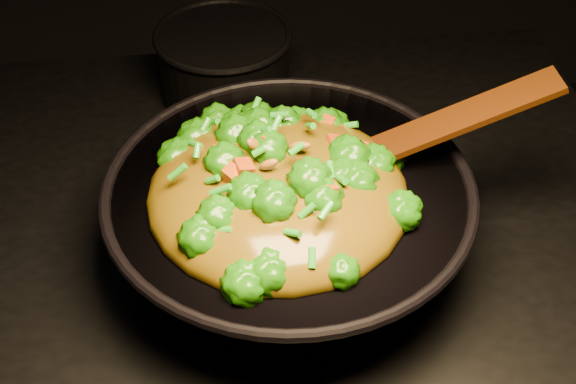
{
  "coord_description": "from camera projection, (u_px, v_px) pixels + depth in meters",
  "views": [
    {
      "loc": [
        0.03,
        -0.71,
        1.64
      ],
      "look_at": [
        0.11,
        -0.03,
        1.0
      ],
      "focal_mm": 50.0,
      "sensor_mm": 36.0,
      "label": 1
    }
  ],
  "objects": [
    {
      "name": "wok",
      "position": [
        289.0,
        224.0,
        0.96
      ],
      "size": [
        0.45,
        0.45,
        0.12
      ],
      "primitive_type": null,
      "rotation": [
        0.0,
        0.0,
        0.08
      ],
      "color": "black",
      "rests_on": "stovetop"
    },
    {
      "name": "spatula",
      "position": [
        435.0,
        128.0,
        0.92
      ],
      "size": [
        0.28,
        0.05,
        0.12
      ],
      "primitive_type": "cube",
      "rotation": [
        0.0,
        -0.38,
        0.02
      ],
      "color": "#361806",
      "rests_on": "wok"
    },
    {
      "name": "back_pot",
      "position": [
        225.0,
        64.0,
        1.22
      ],
      "size": [
        0.22,
        0.22,
        0.11
      ],
      "primitive_type": "cylinder",
      "rotation": [
        0.0,
        0.0,
        0.11
      ],
      "color": "black",
      "rests_on": "stovetop"
    },
    {
      "name": "stir_fry",
      "position": [
        278.0,
        164.0,
        0.87
      ],
      "size": [
        0.33,
        0.33,
        0.1
      ],
      "primitive_type": null,
      "rotation": [
        0.0,
        0.0,
        -0.12
      ],
      "color": "#216F07",
      "rests_on": "wok"
    }
  ]
}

